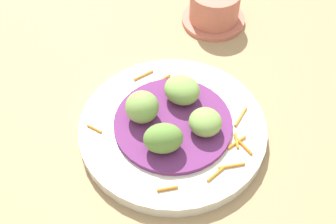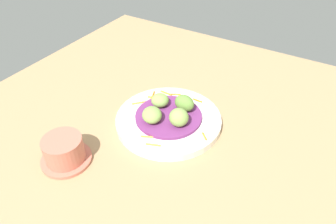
{
  "view_description": "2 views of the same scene",
  "coord_description": "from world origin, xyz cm",
  "px_view_note": "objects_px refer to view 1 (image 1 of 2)",
  "views": [
    {
      "loc": [
        41.03,
        -9.5,
        56.36
      ],
      "look_at": [
        1.08,
        0.1,
        6.19
      ],
      "focal_mm": 49.6,
      "sensor_mm": 36.0,
      "label": 1
    },
    {
      "loc": [
        -50.49,
        -30.59,
        54.65
      ],
      "look_at": [
        1.98,
        0.87,
        5.55
      ],
      "focal_mm": 33.33,
      "sensor_mm": 36.0,
      "label": 2
    }
  ],
  "objects_px": {
    "guac_scoop_right": "(163,138)",
    "main_plate": "(173,129)",
    "guac_scoop_center": "(141,105)",
    "guac_scoop_back": "(205,122)",
    "guac_scoop_left": "(182,90)",
    "terracotta_bowl": "(214,8)"
  },
  "relations": [
    {
      "from": "main_plate",
      "to": "terracotta_bowl",
      "type": "relative_size",
      "value": 2.38
    },
    {
      "from": "guac_scoop_left",
      "to": "guac_scoop_center",
      "type": "xyz_separation_m",
      "value": [
        0.02,
        -0.06,
        0.0
      ]
    },
    {
      "from": "guac_scoop_left",
      "to": "guac_scoop_center",
      "type": "distance_m",
      "value": 0.07
    },
    {
      "from": "guac_scoop_right",
      "to": "guac_scoop_center",
      "type": "bearing_deg",
      "value": -165.25
    },
    {
      "from": "guac_scoop_center",
      "to": "guac_scoop_right",
      "type": "relative_size",
      "value": 0.89
    },
    {
      "from": "guac_scoop_right",
      "to": "main_plate",
      "type": "bearing_deg",
      "value": 149.75
    },
    {
      "from": "guac_scoop_center",
      "to": "guac_scoop_right",
      "type": "distance_m",
      "value": 0.07
    },
    {
      "from": "guac_scoop_right",
      "to": "guac_scoop_back",
      "type": "xyz_separation_m",
      "value": [
        -0.02,
        0.06,
        -0.0
      ]
    },
    {
      "from": "guac_scoop_right",
      "to": "guac_scoop_back",
      "type": "bearing_deg",
      "value": 104.75
    },
    {
      "from": "terracotta_bowl",
      "to": "guac_scoop_right",
      "type": "bearing_deg",
      "value": -29.96
    },
    {
      "from": "guac_scoop_left",
      "to": "guac_scoop_right",
      "type": "xyz_separation_m",
      "value": [
        0.08,
        -0.05,
        0.0
      ]
    },
    {
      "from": "main_plate",
      "to": "guac_scoop_back",
      "type": "distance_m",
      "value": 0.06
    },
    {
      "from": "guac_scoop_left",
      "to": "guac_scoop_back",
      "type": "relative_size",
      "value": 1.16
    },
    {
      "from": "main_plate",
      "to": "guac_scoop_center",
      "type": "bearing_deg",
      "value": -120.25
    },
    {
      "from": "guac_scoop_center",
      "to": "guac_scoop_back",
      "type": "height_order",
      "value": "guac_scoop_center"
    },
    {
      "from": "main_plate",
      "to": "guac_scoop_back",
      "type": "relative_size",
      "value": 5.83
    },
    {
      "from": "guac_scoop_center",
      "to": "terracotta_bowl",
      "type": "height_order",
      "value": "guac_scoop_center"
    },
    {
      "from": "guac_scoop_back",
      "to": "terracotta_bowl",
      "type": "bearing_deg",
      "value": 159.98
    },
    {
      "from": "guac_scoop_back",
      "to": "main_plate",
      "type": "bearing_deg",
      "value": -120.25
    },
    {
      "from": "main_plate",
      "to": "guac_scoop_right",
      "type": "distance_m",
      "value": 0.06
    },
    {
      "from": "guac_scoop_center",
      "to": "terracotta_bowl",
      "type": "bearing_deg",
      "value": 140.18
    },
    {
      "from": "main_plate",
      "to": "guac_scoop_left",
      "type": "bearing_deg",
      "value": 149.75
    }
  ]
}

